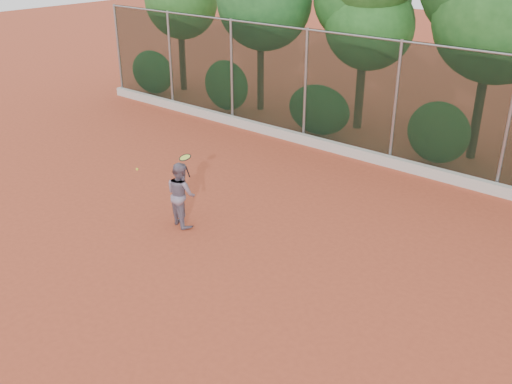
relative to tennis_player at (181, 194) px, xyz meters
The scene contains 6 objects.
ground 2.17m from the tennis_player, 19.91° to the right, with size 80.00×80.00×0.00m, color #B04529.
concrete_curb 6.45m from the tennis_player, 72.66° to the left, with size 24.00×0.20×0.30m, color beige.
tennis_player is the anchor object (origin of this frame).
chainlink_fence 6.68m from the tennis_player, 73.13° to the left, with size 24.09×0.09×3.50m.
tennis_racket 0.94m from the tennis_player, ahead, with size 0.34×0.33×0.54m.
tennis_ball_in_flight 1.11m from the tennis_player, 147.32° to the right, with size 0.06×0.06×0.06m.
Camera 1 is at (6.70, -7.12, 6.12)m, focal length 40.00 mm.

